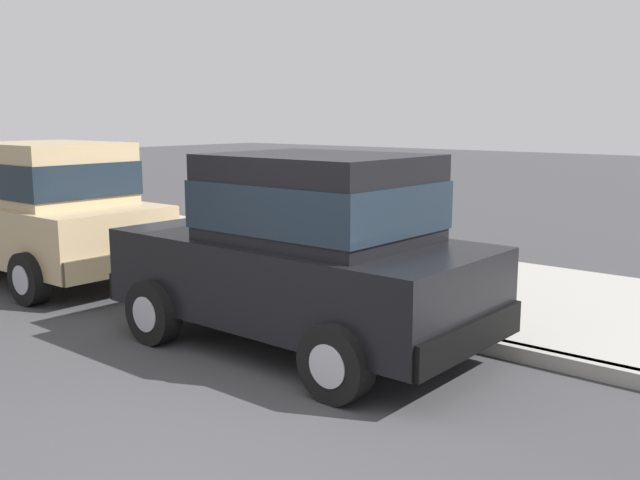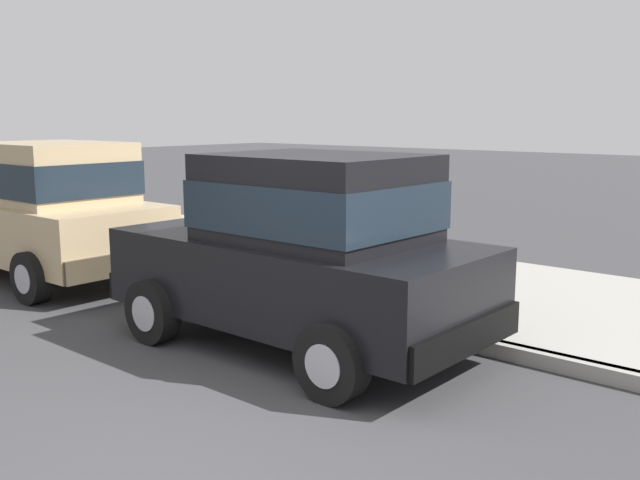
% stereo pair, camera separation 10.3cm
% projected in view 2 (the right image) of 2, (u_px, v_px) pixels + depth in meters
% --- Properties ---
extents(ground_plane, '(80.00, 80.00, 0.00)m').
position_uv_depth(ground_plane, '(180.00, 455.00, 4.74)').
color(ground_plane, '#38383A').
extents(curb, '(0.16, 64.00, 0.14)m').
position_uv_depth(curb, '(436.00, 335.00, 7.12)').
color(curb, gray).
rests_on(curb, ground).
extents(sidewalk, '(3.60, 64.00, 0.14)m').
position_uv_depth(sidewalk, '(516.00, 300.00, 8.47)').
color(sidewalk, '#99968E').
rests_on(sidewalk, ground).
extents(car_black_hatchback, '(1.97, 3.81, 1.88)m').
position_uv_depth(car_black_hatchback, '(304.00, 249.00, 6.78)').
color(car_black_hatchback, black).
rests_on(car_black_hatchback, ground).
extents(car_tan_hatchback, '(1.99, 3.82, 1.88)m').
position_uv_depth(car_tan_hatchback, '(49.00, 209.00, 9.72)').
color(car_tan_hatchback, tan).
rests_on(car_tan_hatchback, ground).
extents(dog_black, '(0.31, 0.74, 0.49)m').
position_uv_depth(dog_black, '(347.00, 249.00, 9.75)').
color(dog_black, black).
rests_on(dog_black, sidewalk).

